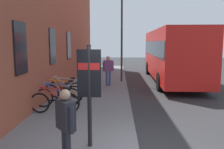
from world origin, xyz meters
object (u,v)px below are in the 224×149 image
bicycle_leaning_wall (58,97)px  bicycle_under_window (66,89)px  bicycle_end_of_row (55,102)px  transit_info_sign (89,80)px  pedestrian_near_bus (108,68)px  pedestrian_by_facade (66,120)px  city_bus (171,52)px  bicycle_far_end (63,93)px  street_lamp (122,29)px

bicycle_leaning_wall → bicycle_under_window: (1.48, 0.04, 0.00)m
bicycle_end_of_row → transit_info_sign: (-2.62, -1.54, 1.21)m
pedestrian_near_bus → pedestrian_by_facade: (-8.92, 0.44, -0.08)m
bicycle_end_of_row → city_bus: (7.90, -5.71, 1.41)m
pedestrian_near_bus → city_bus: bearing=-58.1°
transit_info_sign → bicycle_leaning_wall: bearing=25.5°
bicycle_far_end → pedestrian_by_facade: (-5.09, -1.27, 0.57)m
bicycle_under_window → street_lamp: 6.05m
bicycle_leaning_wall → city_bus: 9.25m
bicycle_far_end → transit_info_sign: 4.61m
street_lamp → city_bus: bearing=-74.5°
bicycle_under_window → city_bus: 8.21m
bicycle_leaning_wall → transit_info_sign: 4.01m
city_bus → bicycle_end_of_row: bearing=144.1°
bicycle_leaning_wall → bicycle_far_end: size_ratio=1.00×
transit_info_sign → street_lamp: (9.60, -0.87, 1.68)m
transit_info_sign → city_bus: bearing=-21.6°
transit_info_sign → street_lamp: street_lamp is taller
bicycle_under_window → pedestrian_by_facade: pedestrian_by_facade is taller
street_lamp → pedestrian_near_bus: bearing=154.3°
bicycle_end_of_row → pedestrian_near_bus: (5.36, -1.63, 0.65)m
pedestrian_by_facade → city_bus: bearing=-21.5°
bicycle_leaning_wall → pedestrian_by_facade: size_ratio=1.12×
bicycle_far_end → bicycle_end_of_row: bearing=-177.1°
pedestrian_by_facade → street_lamp: size_ratio=0.28×
transit_info_sign → pedestrian_near_bus: bearing=-0.6°
city_bus → street_lamp: street_lamp is taller
bicycle_end_of_row → transit_info_sign: transit_info_sign is taller
bicycle_leaning_wall → city_bus: bearing=-39.5°
pedestrian_near_bus → pedestrian_by_facade: pedestrian_near_bus is taller
city_bus → pedestrian_by_facade: size_ratio=6.76×
bicycle_end_of_row → city_bus: city_bus is taller
pedestrian_by_facade → bicycle_end_of_row: bearing=18.5°
bicycle_far_end → city_bus: 8.72m
transit_info_sign → bicycle_end_of_row: bearing=30.5°
transit_info_sign → city_bus: size_ratio=0.23×
bicycle_far_end → city_bus: bearing=-42.3°
bicycle_leaning_wall → transit_info_sign: bearing=-154.5°
bicycle_far_end → city_bus: size_ratio=0.17×
bicycle_end_of_row → city_bus: bearing=-35.9°
bicycle_under_window → pedestrian_near_bus: 3.58m
pedestrian_near_bus → bicycle_under_window: bearing=149.8°
bicycle_end_of_row → pedestrian_near_bus: pedestrian_near_bus is taller
city_bus → bicycle_under_window: bearing=133.7°
bicycle_far_end → street_lamp: street_lamp is taller
bicycle_leaning_wall → city_bus: size_ratio=0.17×
city_bus → pedestrian_near_bus: 4.87m
bicycle_under_window → transit_info_sign: 5.35m
pedestrian_near_bus → pedestrian_by_facade: size_ratio=1.09×
bicycle_leaning_wall → pedestrian_by_facade: (-4.39, -1.29, 0.57)m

